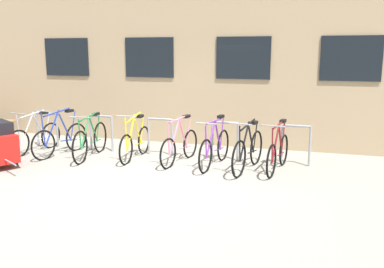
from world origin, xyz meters
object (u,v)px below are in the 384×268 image
at_px(bicycle_pink, 180,146).
at_px(bicycle_black, 248,151).
at_px(bicycle_green, 91,140).
at_px(bicycle_purple, 215,148).
at_px(bicycle_blue, 61,138).
at_px(bicycle_maroon, 278,153).
at_px(bicycle_yellow, 135,142).
at_px(bicycle_silver, 35,137).

xyz_separation_m(bicycle_pink, bicycle_black, (1.49, -0.16, 0.02)).
bearing_deg(bicycle_green, bicycle_pink, 4.55).
bearing_deg(bicycle_pink, bicycle_purple, -3.16).
height_order(bicycle_blue, bicycle_black, bicycle_blue).
distance_m(bicycle_purple, bicycle_black, 0.72).
distance_m(bicycle_pink, bicycle_maroon, 2.06).
distance_m(bicycle_yellow, bicycle_green, 1.02).
distance_m(bicycle_maroon, bicycle_black, 0.59).
distance_m(bicycle_yellow, bicycle_blue, 1.79).
relative_size(bicycle_black, bicycle_green, 0.97).
bearing_deg(bicycle_pink, bicycle_green, -175.45).
relative_size(bicycle_silver, bicycle_maroon, 1.00).
relative_size(bicycle_maroon, bicycle_green, 0.91).
bearing_deg(bicycle_black, bicycle_maroon, 12.48).
bearing_deg(bicycle_purple, bicycle_green, -177.58).
xyz_separation_m(bicycle_blue, bicycle_green, (0.78, -0.01, 0.01)).
relative_size(bicycle_pink, bicycle_black, 0.93).
xyz_separation_m(bicycle_pink, bicycle_purple, (0.78, -0.04, 0.01)).
height_order(bicycle_purple, bicycle_green, bicycle_purple).
bearing_deg(bicycle_purple, bicycle_yellow, 177.66).
bearing_deg(bicycle_black, bicycle_silver, 179.32).
xyz_separation_m(bicycle_maroon, bicycle_green, (-4.10, -0.13, 0.02)).
bearing_deg(bicycle_black, bicycle_blue, 179.95).
height_order(bicycle_yellow, bicycle_purple, bicycle_yellow).
bearing_deg(bicycle_blue, bicycle_black, -0.05).
relative_size(bicycle_blue, bicycle_purple, 0.96).
relative_size(bicycle_purple, bicycle_maroon, 1.05).
bearing_deg(bicycle_pink, bicycle_maroon, -0.80).
relative_size(bicycle_yellow, bicycle_purple, 0.95).
relative_size(bicycle_pink, bicycle_green, 0.90).
xyz_separation_m(bicycle_pink, bicycle_maroon, (2.06, -0.03, 0.00)).
bearing_deg(bicycle_green, bicycle_black, 0.11).
bearing_deg(bicycle_green, bicycle_maroon, 1.86).
height_order(bicycle_maroon, bicycle_black, bicycle_black).
relative_size(bicycle_silver, bicycle_purple, 0.95).
height_order(bicycle_pink, bicycle_purple, bicycle_purple).
height_order(bicycle_silver, bicycle_yellow, bicycle_yellow).
height_order(bicycle_blue, bicycle_green, bicycle_blue).
bearing_deg(bicycle_green, bicycle_blue, 179.21).
relative_size(bicycle_purple, bicycle_black, 0.99).
height_order(bicycle_silver, bicycle_green, bicycle_green).
xyz_separation_m(bicycle_silver, bicycle_purple, (4.32, 0.05, 0.02)).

